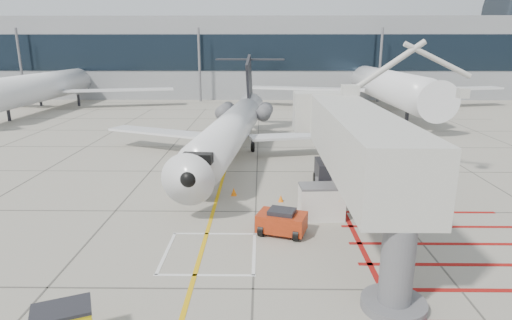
{
  "coord_description": "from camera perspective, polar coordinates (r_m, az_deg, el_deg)",
  "views": [
    {
      "loc": [
        0.3,
        -18.66,
        9.08
      ],
      "look_at": [
        0.0,
        6.0,
        2.5
      ],
      "focal_mm": 30.0,
      "sensor_mm": 36.0,
      "label": 1
    }
  ],
  "objects": [
    {
      "name": "ground_plane",
      "position": [
        20.76,
        -0.2,
        -11.01
      ],
      "size": [
        260.0,
        260.0,
        0.0
      ],
      "primitive_type": "plane",
      "color": "gray",
      "rests_on": "ground"
    },
    {
      "name": "regional_jet",
      "position": [
        32.38,
        -4.14,
        5.88
      ],
      "size": [
        27.09,
        32.77,
        8.01
      ],
      "primitive_type": null,
      "rotation": [
        0.0,
        0.0,
        -0.1
      ],
      "color": "white",
      "rests_on": "ground_plane"
    },
    {
      "name": "jet_bridge",
      "position": [
        21.5,
        13.48,
        0.86
      ],
      "size": [
        9.5,
        20.02,
        8.01
      ],
      "primitive_type": null,
      "rotation": [
        0.0,
        0.0,
        -0.0
      ],
      "color": "beige",
      "rests_on": "ground_plane"
    },
    {
      "name": "pushback_tug",
      "position": [
        21.46,
        3.45,
        -8.12
      ],
      "size": [
        2.68,
        2.11,
        1.37
      ],
      "primitive_type": null,
      "rotation": [
        0.0,
        0.0,
        -0.31
      ],
      "color": "#AC2E10",
      "rests_on": "ground_plane"
    },
    {
      "name": "baggage_cart",
      "position": [
        26.72,
        9.47,
        -3.83
      ],
      "size": [
        2.13,
        1.77,
        1.15
      ],
      "primitive_type": null,
      "rotation": [
        0.0,
        0.0,
        -0.4
      ],
      "color": "#58585D",
      "rests_on": "ground_plane"
    },
    {
      "name": "ground_power_unit",
      "position": [
        23.49,
        8.71,
        -5.53
      ],
      "size": [
        2.45,
        1.52,
        1.87
      ],
      "primitive_type": null,
      "rotation": [
        0.0,
        0.0,
        0.06
      ],
      "color": "white",
      "rests_on": "ground_plane"
    },
    {
      "name": "cone_nose",
      "position": [
        26.92,
        -2.97,
        -4.23
      ],
      "size": [
        0.36,
        0.36,
        0.5
      ],
      "primitive_type": "cone",
      "color": "orange",
      "rests_on": "ground_plane"
    },
    {
      "name": "cone_side",
      "position": [
        25.9,
        3.33,
        -5.1
      ],
      "size": [
        0.31,
        0.31,
        0.43
      ],
      "primitive_type": "cone",
      "color": "orange",
      "rests_on": "ground_plane"
    },
    {
      "name": "terminal_building",
      "position": [
        89.22,
        7.13,
        13.5
      ],
      "size": [
        180.0,
        28.0,
        14.0
      ],
      "primitive_type": "cube",
      "color": "gray",
      "rests_on": "ground_plane"
    },
    {
      "name": "terminal_glass_band",
      "position": [
        75.25,
        8.35,
        13.97
      ],
      "size": [
        180.0,
        0.1,
        6.0
      ],
      "primitive_type": "cube",
      "color": "black",
      "rests_on": "ground_plane"
    },
    {
      "name": "bg_aircraft_b",
      "position": [
        72.03,
        -25.83,
        11.03
      ],
      "size": [
        35.9,
        39.89,
        11.97
      ],
      "primitive_type": null,
      "color": "silver",
      "rests_on": "ground_plane"
    },
    {
      "name": "bg_aircraft_c",
      "position": [
        67.09,
        16.36,
        12.16
      ],
      "size": [
        39.05,
        43.39,
        13.02
      ],
      "primitive_type": null,
      "color": "silver",
      "rests_on": "ground_plane"
    }
  ]
}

